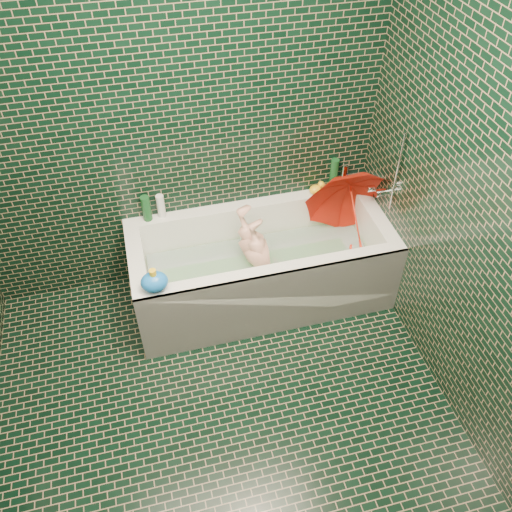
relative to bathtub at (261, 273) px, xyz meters
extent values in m
plane|color=black|center=(-0.45, -1.01, -0.21)|extent=(2.80, 2.80, 0.00)
plane|color=black|center=(-0.45, 0.39, 1.04)|extent=(2.80, 0.00, 2.80)
plane|color=black|center=(0.85, -1.01, 1.04)|extent=(0.00, 2.80, 2.80)
cube|color=white|center=(0.00, 0.02, -0.14)|extent=(1.70, 0.75, 0.15)
cube|color=white|center=(0.00, 0.34, 0.14)|extent=(1.70, 0.10, 0.40)
cube|color=white|center=(0.00, -0.31, 0.14)|extent=(1.70, 0.10, 0.40)
cube|color=white|center=(0.80, 0.02, 0.14)|extent=(0.10, 0.55, 0.40)
cube|color=white|center=(-0.80, 0.02, 0.14)|extent=(0.10, 0.55, 0.40)
cube|color=white|center=(0.00, -0.35, 0.06)|extent=(1.70, 0.02, 0.55)
cube|color=#44D129|center=(0.00, 0.02, -0.06)|extent=(1.35, 0.47, 0.01)
cube|color=silver|center=(0.00, 0.02, 0.09)|extent=(1.48, 0.53, 0.00)
cylinder|color=silver|center=(0.83, 0.02, 0.52)|extent=(0.14, 0.05, 0.05)
cylinder|color=silver|center=(0.75, 0.08, 0.52)|extent=(0.05, 0.04, 0.04)
cylinder|color=silver|center=(0.82, -0.08, 0.74)|extent=(0.01, 0.01, 0.55)
imported|color=#F2AD97|center=(0.00, 0.01, 0.10)|extent=(0.92, 0.45, 0.38)
imported|color=red|center=(0.64, 0.02, 0.36)|extent=(0.85, 0.88, 0.85)
imported|color=white|center=(0.77, 0.32, 0.34)|extent=(0.12, 0.12, 0.28)
imported|color=#481C6B|center=(0.80, 0.31, 0.34)|extent=(0.09, 0.09, 0.17)
imported|color=#14481F|center=(0.65, 0.34, 0.34)|extent=(0.17, 0.17, 0.18)
cylinder|color=#14481F|center=(0.61, 0.36, 0.46)|extent=(0.06, 0.06, 0.24)
cylinder|color=silver|center=(0.68, 0.35, 0.44)|extent=(0.07, 0.07, 0.20)
cylinder|color=#14481F|center=(-0.68, 0.35, 0.43)|extent=(0.08, 0.08, 0.18)
cylinder|color=white|center=(-0.59, 0.36, 0.42)|extent=(0.07, 0.07, 0.17)
ellipsoid|color=yellow|center=(0.48, 0.33, 0.37)|extent=(0.10, 0.08, 0.06)
sphere|color=yellow|center=(0.51, 0.33, 0.41)|extent=(0.04, 0.04, 0.04)
cone|color=orange|center=(0.53, 0.33, 0.41)|extent=(0.02, 0.02, 0.02)
ellipsoid|color=blue|center=(-0.71, -0.29, 0.40)|extent=(0.16, 0.13, 0.12)
cylinder|color=yellow|center=(-0.71, -0.29, 0.48)|extent=(0.04, 0.04, 0.04)
camera|label=1|loc=(-0.68, -2.48, 2.64)|focal=38.00mm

